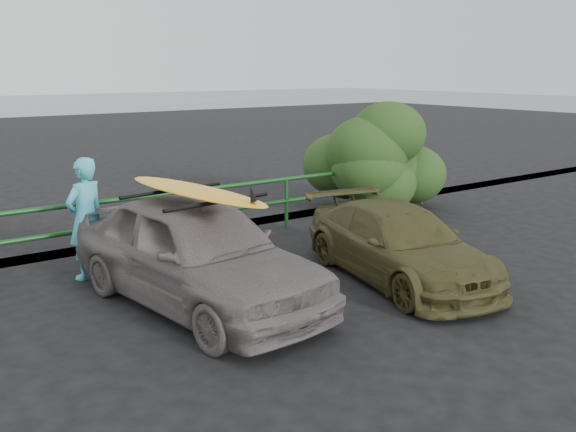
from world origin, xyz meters
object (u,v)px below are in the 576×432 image
Objects in this scene: sedan at (196,252)px; olive_vehicle at (399,244)px; guardrail at (148,223)px; man at (86,219)px; surfboard at (194,191)px.

olive_vehicle is (3.02, -0.84, -0.19)m from sedan.
man is at bearing -149.65° from guardrail.
sedan is 1.49× the size of surfboard.
sedan reaches higher than olive_vehicle.
guardrail is at bearing 72.38° from surfboard.
sedan is at bearing -6.48° from surfboard.
guardrail is 3.62× the size of olive_vehicle.
man is 2.29m from surfboard.
guardrail is at bearing 72.38° from sedan.
olive_vehicle is 4.80m from man.
sedan is at bearing -101.13° from guardrail.
olive_vehicle is (2.46, -3.67, 0.04)m from guardrail.
surfboard reaches higher than guardrail.
man is at bearing 154.96° from olive_vehicle.
sedan is 3.14m from olive_vehicle.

